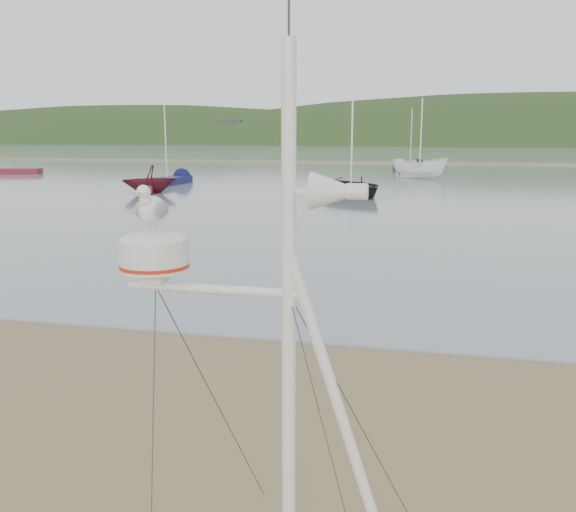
% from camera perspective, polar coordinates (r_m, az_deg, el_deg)
% --- Properties ---
extents(ground, '(560.00, 560.00, 0.00)m').
position_cam_1_polar(ground, '(8.02, -19.67, -16.03)').
color(ground, olive).
rests_on(ground, ground).
extents(water, '(560.00, 256.00, 0.04)m').
position_cam_1_polar(water, '(138.04, 11.40, 9.69)').
color(water, gray).
rests_on(water, ground).
extents(sandbar, '(560.00, 7.00, 0.07)m').
position_cam_1_polar(sandbar, '(76.12, 9.97, 8.57)').
color(sandbar, olive).
rests_on(sandbar, water).
extents(hill_ridge, '(620.00, 180.00, 80.00)m').
position_cam_1_polar(hill_ridge, '(242.49, 16.35, 5.42)').
color(hill_ridge, '#1F3515').
rests_on(hill_ridge, ground).
extents(far_cottages, '(294.40, 6.30, 8.00)m').
position_cam_1_polar(far_cottages, '(201.93, 12.87, 11.23)').
color(far_cottages, beige).
rests_on(far_cottages, ground).
extents(mast_rig, '(2.29, 2.44, 5.17)m').
position_cam_1_polar(mast_rig, '(4.92, -0.82, -17.26)').
color(mast_rig, silver).
rests_on(mast_rig, ground).
extents(boat_dark, '(3.78, 3.30, 5.48)m').
position_cam_1_polar(boat_dark, '(35.65, 5.99, 10.01)').
color(boat_dark, black).
rests_on(boat_dark, water).
extents(boat_red, '(3.03, 3.23, 3.21)m').
position_cam_1_polar(boat_red, '(38.07, -12.89, 8.16)').
color(boat_red, maroon).
rests_on(boat_red, water).
extents(boat_white, '(2.02, 1.99, 4.43)m').
position_cam_1_polar(boat_white, '(50.34, 12.28, 9.60)').
color(boat_white, white).
rests_on(boat_white, water).
extents(sailboat_dark_mid, '(3.69, 6.66, 6.49)m').
position_cam_1_polar(sailboat_dark_mid, '(63.41, 11.90, 8.17)').
color(sailboat_dark_mid, black).
rests_on(sailboat_dark_mid, ground).
extents(sailboat_blue_near, '(2.08, 6.58, 6.46)m').
position_cam_1_polar(sailboat_blue_near, '(45.79, -10.25, 7.08)').
color(sailboat_blue_near, '#131745').
rests_on(sailboat_blue_near, ground).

